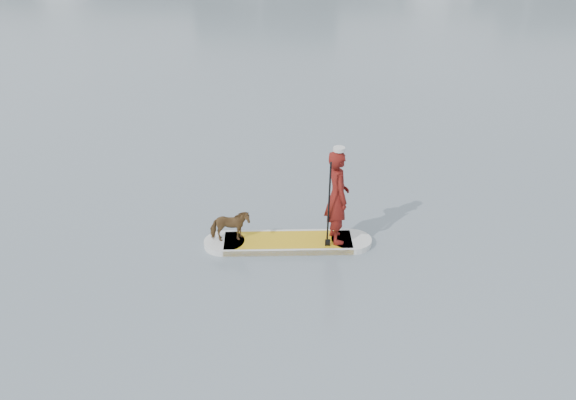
{
  "coord_description": "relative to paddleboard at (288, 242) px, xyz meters",
  "views": [
    {
      "loc": [
        -2.61,
        -11.26,
        6.62
      ],
      "look_at": [
        -3.48,
        -0.52,
        1.0
      ],
      "focal_mm": 40.0,
      "sensor_mm": 36.0,
      "label": 1
    }
  ],
  "objects": [
    {
      "name": "dog",
      "position": [
        -1.12,
        -0.12,
        0.38
      ],
      "size": [
        0.82,
        0.52,
        0.65
      ],
      "primitive_type": "imported",
      "rotation": [
        0.0,
        0.0,
        1.81
      ],
      "color": "#532F1C",
      "rests_on": "paddleboard"
    },
    {
      "name": "paddleboard",
      "position": [
        0.0,
        0.0,
        0.0
      ],
      "size": [
        3.29,
        1.07,
        0.12
      ],
      "rotation": [
        0.0,
        0.0,
        0.11
      ],
      "color": "gold",
      "rests_on": "ground"
    },
    {
      "name": "white_cap",
      "position": [
        0.93,
        0.1,
        1.98
      ],
      "size": [
        0.22,
        0.22,
        0.07
      ],
      "primitive_type": "cylinder",
      "color": "silver",
      "rests_on": "paddler"
    },
    {
      "name": "paddler",
      "position": [
        0.93,
        0.1,
        1.0
      ],
      "size": [
        0.64,
        0.79,
        1.88
      ],
      "primitive_type": "imported",
      "rotation": [
        0.0,
        0.0,
        1.88
      ],
      "color": "maroon",
      "rests_on": "paddleboard"
    },
    {
      "name": "paddle",
      "position": [
        0.78,
        -0.16,
        0.74
      ],
      "size": [
        0.1,
        0.3,
        2.0
      ],
      "rotation": [
        0.0,
        0.0,
        0.11
      ],
      "color": "black",
      "rests_on": "ground"
    },
    {
      "name": "ground",
      "position": [
        3.48,
        0.52,
        -0.06
      ],
      "size": [
        140.0,
        140.0,
        0.0
      ],
      "primitive_type": "plane",
      "color": "slate",
      "rests_on": "ground"
    }
  ]
}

